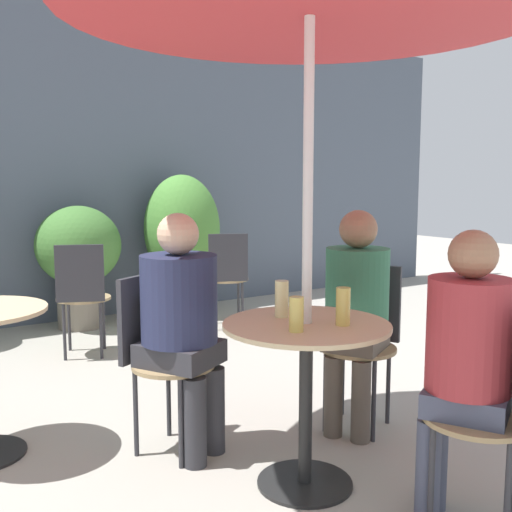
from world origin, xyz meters
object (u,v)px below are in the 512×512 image
at_px(bistro_chair_0, 504,401).
at_px(beer_glass_1, 343,306).
at_px(cafe_table_near, 306,366).
at_px(seated_person_2, 182,314).
at_px(beer_glass_2, 282,299).
at_px(bistro_chair_1, 364,329).
at_px(bistro_chair_3, 82,289).
at_px(bistro_chair_4, 227,271).
at_px(seated_person_1, 356,302).
at_px(potted_plant_2, 182,234).
at_px(bistro_chair_2, 158,345).
at_px(potted_plant_1, 79,254).
at_px(seated_person_0, 465,352).
at_px(beer_glass_0, 296,314).

xyz_separation_m(bistro_chair_0, beer_glass_1, (-0.28, 0.59, 0.29)).
bearing_deg(cafe_table_near, seated_person_2, 118.64).
height_order(bistro_chair_0, beer_glass_2, beer_glass_2).
bearing_deg(seated_person_2, bistro_chair_1, -39.13).
height_order(bistro_chair_3, bistro_chair_4, same).
xyz_separation_m(seated_person_1, potted_plant_2, (0.50, 3.10, 0.11)).
distance_m(bistro_chair_2, beer_glass_1, 1.00).
height_order(bistro_chair_3, seated_person_2, seated_person_2).
relative_size(bistro_chair_4, seated_person_2, 0.74).
bearing_deg(seated_person_1, bistro_chair_4, 137.56).
bearing_deg(bistro_chair_2, potted_plant_1, 52.42).
xyz_separation_m(bistro_chair_3, seated_person_0, (0.55, -3.03, 0.17)).
height_order(bistro_chair_0, potted_plant_2, potted_plant_2).
height_order(seated_person_1, beer_glass_0, seated_person_1).
bearing_deg(cafe_table_near, bistro_chair_1, 28.64).
bearing_deg(beer_glass_2, bistro_chair_2, 123.45).
relative_size(cafe_table_near, bistro_chair_2, 0.84).
relative_size(beer_glass_0, beer_glass_1, 0.89).
bearing_deg(beer_glass_0, seated_person_1, 30.16).
distance_m(cafe_table_near, beer_glass_2, 0.32).
xyz_separation_m(cafe_table_near, bistro_chair_0, (0.39, -0.71, -0.01)).
distance_m(beer_glass_1, potted_plant_2, 3.66).
bearing_deg(beer_glass_1, beer_glass_2, 115.36).
bearing_deg(seated_person_0, beer_glass_2, -93.95).
xyz_separation_m(bistro_chair_2, beer_glass_1, (0.49, -0.82, 0.29)).
height_order(bistro_chair_0, bistro_chair_4, same).
bearing_deg(beer_glass_1, cafe_table_near, 132.85).
bearing_deg(bistro_chair_2, bistro_chair_1, -45.00).
bearing_deg(beer_glass_2, bistro_chair_3, 95.29).
height_order(seated_person_2, beer_glass_1, seated_person_2).
xyz_separation_m(bistro_chair_2, bistro_chair_3, (0.15, 1.75, 0.00)).
bearing_deg(bistro_chair_1, cafe_table_near, -90.00).
height_order(seated_person_1, beer_glass_1, seated_person_1).
bearing_deg(seated_person_0, bistro_chair_1, -140.78).
bearing_deg(beer_glass_1, bistro_chair_3, 97.55).
height_order(seated_person_0, beer_glass_1, seated_person_0).
xyz_separation_m(bistro_chair_2, beer_glass_2, (0.36, -0.55, 0.29)).
distance_m(seated_person_0, beer_glass_1, 0.52).
bearing_deg(potted_plant_1, bistro_chair_3, -105.73).
relative_size(bistro_chair_2, potted_plant_1, 0.79).
distance_m(cafe_table_near, bistro_chair_2, 0.81).
bearing_deg(bistro_chair_3, potted_plant_1, -82.37).
distance_m(bistro_chair_4, seated_person_1, 2.40).
bearing_deg(bistro_chair_0, seated_person_2, -90.00).
bearing_deg(bistro_chair_0, bistro_chair_1, -135.00).
bearing_deg(bistro_chair_4, bistro_chair_0, 100.94).
bearing_deg(cafe_table_near, seated_person_0, -61.36).
distance_m(bistro_chair_3, seated_person_0, 3.09).
bearing_deg(seated_person_1, cafe_table_near, -90.00).
relative_size(bistro_chair_3, seated_person_1, 0.74).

